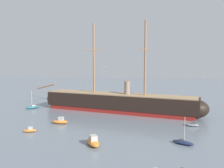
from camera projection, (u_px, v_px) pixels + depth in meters
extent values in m
cube|color=maroon|center=(118.00, 110.00, 73.89)|extent=(46.19, 21.13, 1.21)
cube|color=black|center=(118.00, 101.00, 73.62)|extent=(48.11, 22.01, 4.31)
ellipsoid|color=black|center=(59.00, 99.00, 81.99)|extent=(10.29, 8.91, 5.52)
ellipsoid|color=black|center=(193.00, 108.00, 65.37)|extent=(10.29, 8.91, 5.52)
cube|color=#9E7F5B|center=(118.00, 94.00, 73.40)|extent=(47.01, 21.16, 0.26)
cylinder|color=#936642|center=(94.00, 59.00, 75.48)|extent=(0.60, 0.60, 22.41)
cylinder|color=#936642|center=(94.00, 50.00, 75.21)|extent=(3.86, 11.08, 0.24)
cylinder|color=#936642|center=(145.00, 58.00, 69.15)|extent=(0.60, 0.60, 22.41)
cylinder|color=#936642|center=(145.00, 49.00, 68.89)|extent=(3.86, 11.08, 0.24)
cylinder|color=#936642|center=(46.00, 86.00, 83.61)|extent=(7.38, 2.80, 2.30)
cylinder|color=gray|center=(127.00, 88.00, 72.12)|extent=(1.72, 1.72, 4.31)
ellipsoid|color=orange|center=(93.00, 142.00, 44.59)|extent=(3.80, 5.20, 1.12)
cube|color=#B2ADA3|center=(93.00, 138.00, 44.19)|extent=(1.79, 1.87, 1.12)
ellipsoid|color=orange|center=(30.00, 130.00, 52.87)|extent=(3.14, 1.84, 0.69)
cube|color=#B2ADA3|center=(31.00, 128.00, 52.85)|extent=(1.05, 0.97, 0.69)
ellipsoid|color=#1E284C|center=(183.00, 143.00, 44.86)|extent=(4.21, 3.22, 0.79)
cube|color=#4C4C51|center=(182.00, 140.00, 44.93)|extent=(1.25, 1.13, 0.42)
cylinder|color=silver|center=(185.00, 129.00, 44.48)|extent=(0.10, 0.10, 4.79)
ellipsoid|color=orange|center=(60.00, 122.00, 59.95)|extent=(4.23, 2.07, 0.96)
cube|color=#B2ADA3|center=(61.00, 119.00, 59.83)|extent=(1.35, 1.22, 0.96)
ellipsoid|color=gray|center=(192.00, 125.00, 57.43)|extent=(3.32, 2.02, 0.72)
cube|color=#4C4C51|center=(193.00, 123.00, 57.31)|extent=(1.13, 1.05, 0.72)
ellipsoid|color=#236670|center=(33.00, 107.00, 78.96)|extent=(4.32, 4.19, 0.88)
cube|color=#B2ADA3|center=(33.00, 106.00, 79.06)|extent=(1.37, 1.35, 0.46)
cylinder|color=silver|center=(32.00, 99.00, 78.53)|extent=(0.12, 0.12, 5.32)
ellipsoid|color=gold|center=(202.00, 110.00, 75.45)|extent=(2.87, 2.84, 0.66)
cube|color=#4C4C51|center=(202.00, 109.00, 75.43)|extent=(0.91, 0.92, 0.10)
ellipsoid|color=gold|center=(123.00, 102.00, 89.60)|extent=(2.10, 1.56, 0.45)
cube|color=#B2ADA3|center=(123.00, 102.00, 89.59)|extent=(0.46, 0.72, 0.07)
ellipsoid|color=silver|center=(104.00, 67.00, 46.43)|extent=(0.14, 0.33, 0.11)
sphere|color=silver|center=(104.00, 67.00, 46.62)|extent=(0.09, 0.09, 0.09)
cube|color=#ADA89E|center=(102.00, 67.00, 46.47)|extent=(0.51, 0.17, 0.11)
cube|color=#ADA89E|center=(105.00, 67.00, 46.37)|extent=(0.51, 0.17, 0.11)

